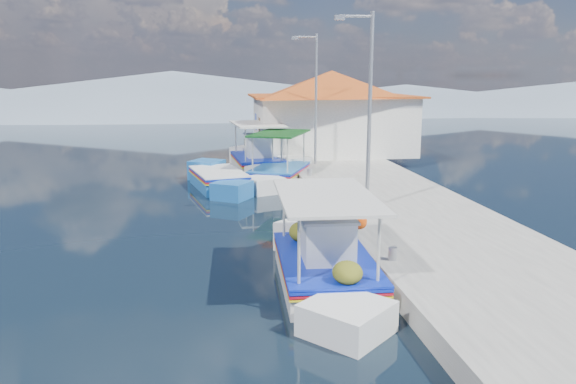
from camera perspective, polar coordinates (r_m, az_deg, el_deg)
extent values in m
plane|color=black|center=(15.28, -6.73, -5.76)|extent=(160.00, 160.00, 0.00)
cube|color=#AFAEA4|center=(21.88, 8.57, 0.28)|extent=(5.00, 44.00, 0.50)
cylinder|color=#A5A8AD|center=(12.85, 10.77, -6.29)|extent=(0.20, 0.20, 0.30)
cylinder|color=#A5A8AD|center=(17.49, 5.63, -1.25)|extent=(0.20, 0.20, 0.30)
cylinder|color=#A5A8AD|center=(23.25, 2.25, 2.10)|extent=(0.20, 0.20, 0.30)
cylinder|color=#A5A8AD|center=(29.11, 0.21, 4.10)|extent=(0.20, 0.20, 0.30)
cube|color=white|center=(12.63, 3.83, -8.62)|extent=(2.10, 3.93, 0.85)
cube|color=white|center=(14.96, 1.52, -4.86)|extent=(1.99, 1.99, 0.93)
cube|color=white|center=(10.42, 7.15, -13.30)|extent=(1.94, 1.94, 0.80)
cube|color=#0D25AC|center=(12.49, 3.86, -6.94)|extent=(2.17, 4.05, 0.05)
cube|color=#B70F21|center=(12.52, 3.85, -7.25)|extent=(2.17, 4.05, 0.04)
cube|color=yellow|center=(12.54, 3.85, -7.52)|extent=(2.17, 4.05, 0.04)
cube|color=#0D25AC|center=(12.47, 3.86, -6.67)|extent=(2.19, 4.01, 0.04)
cube|color=brown|center=(12.48, 3.86, -6.79)|extent=(1.94, 3.85, 0.04)
cube|color=white|center=(12.09, 4.19, -4.99)|extent=(1.12, 1.20, 0.98)
cube|color=silver|center=(11.95, 4.23, -2.66)|extent=(1.22, 1.29, 0.05)
cylinder|color=beige|center=(13.66, -0.91, -2.00)|extent=(0.06, 0.06, 1.42)
cylinder|color=beige|center=(13.98, 5.45, -1.72)|extent=(0.06, 0.06, 1.42)
cylinder|color=beige|center=(10.59, 1.87, -6.17)|extent=(0.06, 0.06, 1.42)
cylinder|color=beige|center=(11.00, 9.91, -5.64)|extent=(0.06, 0.06, 1.42)
cube|color=silver|center=(12.10, 3.96, -0.39)|extent=(2.20, 3.94, 0.06)
ellipsoid|color=#424412|center=(13.49, 1.15, -4.19)|extent=(0.68, 0.74, 0.51)
ellipsoid|color=#424412|center=(14.05, 3.30, -3.72)|extent=(0.57, 0.63, 0.43)
ellipsoid|color=#424412|center=(11.00, 6.79, -8.23)|extent=(0.60, 0.67, 0.45)
sphere|color=#EC4807|center=(13.01, 7.16, -3.00)|extent=(0.36, 0.36, 0.36)
cube|color=white|center=(24.37, -0.87, 1.51)|extent=(3.09, 3.96, 0.90)
cube|color=white|center=(26.40, -3.40, 2.54)|extent=(1.77, 1.77, 0.99)
cube|color=white|center=(22.45, 2.00, 0.60)|extent=(1.72, 1.72, 0.85)
cube|color=#0D25AC|center=(24.30, -0.87, 2.47)|extent=(3.18, 4.08, 0.06)
cube|color=#B70F21|center=(24.32, -0.87, 2.29)|extent=(3.18, 4.08, 0.05)
cube|color=yellow|center=(24.33, -0.87, 2.14)|extent=(3.18, 4.08, 0.04)
cube|color=#1D62AE|center=(24.29, -0.87, 2.62)|extent=(3.19, 4.06, 0.05)
cube|color=brown|center=(24.30, -0.87, 2.56)|extent=(2.93, 3.84, 0.05)
cylinder|color=beige|center=(25.12, -4.04, 4.58)|extent=(0.07, 0.07, 1.51)
cylinder|color=beige|center=(25.82, -1.04, 4.80)|extent=(0.07, 0.07, 1.51)
cylinder|color=beige|center=(22.55, -0.70, 3.76)|extent=(0.07, 0.07, 1.51)
cylinder|color=beige|center=(23.32, 2.53, 4.02)|extent=(0.07, 0.07, 1.51)
cube|color=#0C3F13|center=(24.10, -0.89, 6.09)|extent=(3.18, 4.00, 0.07)
cube|color=#1D62AE|center=(23.24, -7.19, 0.92)|extent=(2.48, 3.68, 0.94)
cube|color=#1D62AE|center=(25.39, -6.13, 2.16)|extent=(1.77, 1.77, 1.04)
cube|color=#1D62AE|center=(21.16, -8.44, -0.21)|extent=(1.72, 1.72, 0.89)
cube|color=#0D25AC|center=(23.17, -7.22, 1.98)|extent=(2.56, 3.79, 0.06)
cube|color=#B70F21|center=(23.18, -7.22, 1.79)|extent=(2.56, 3.79, 0.05)
cube|color=yellow|center=(23.19, -7.21, 1.62)|extent=(2.56, 3.79, 0.04)
cube|color=white|center=(23.15, -7.23, 2.15)|extent=(2.57, 3.76, 0.05)
cube|color=brown|center=(23.16, -7.22, 2.08)|extent=(2.33, 3.59, 0.05)
cube|color=white|center=(27.31, -3.16, 2.65)|extent=(2.46, 4.23, 0.96)
cube|color=white|center=(29.97, -3.12, 3.72)|extent=(2.14, 2.14, 1.06)
cube|color=white|center=(24.73, -3.21, 1.67)|extent=(2.08, 2.08, 0.91)
cube|color=#0D25AC|center=(27.25, -3.17, 3.57)|extent=(2.54, 4.35, 0.06)
cube|color=#B70F21|center=(27.26, -3.17, 3.41)|extent=(2.54, 4.35, 0.05)
cube|color=yellow|center=(27.27, -3.17, 3.26)|extent=(2.54, 4.35, 0.04)
cube|color=#0D25AC|center=(27.24, -3.17, 3.72)|extent=(2.55, 4.32, 0.05)
cube|color=brown|center=(27.24, -3.17, 3.66)|extent=(2.29, 4.13, 0.05)
cube|color=white|center=(26.87, -3.19, 4.73)|extent=(1.27, 1.41, 1.11)
cube|color=silver|center=(26.80, -3.20, 5.95)|extent=(1.39, 1.52, 0.06)
cylinder|color=beige|center=(28.85, -4.85, 5.71)|extent=(0.07, 0.07, 1.61)
cylinder|color=beige|center=(28.83, -1.47, 5.74)|extent=(0.07, 0.07, 1.61)
cylinder|color=beige|center=(25.47, -5.13, 4.88)|extent=(0.07, 0.07, 1.61)
cylinder|color=beige|center=(25.45, -1.31, 4.92)|extent=(0.07, 0.07, 1.61)
cube|color=silver|center=(27.05, -3.21, 7.03)|extent=(2.57, 4.24, 0.07)
cube|color=white|center=(30.35, 4.47, 6.95)|extent=(8.00, 6.00, 3.00)
cube|color=#B15018|center=(30.26, 4.52, 9.88)|extent=(8.64, 6.48, 0.10)
pyramid|color=#B15018|center=(30.24, 4.54, 11.11)|extent=(10.49, 10.49, 1.40)
cube|color=brown|center=(28.83, -2.92, 5.71)|extent=(0.06, 1.00, 2.00)
cube|color=#0D25AC|center=(31.25, -3.32, 7.30)|extent=(0.06, 1.20, 0.90)
cylinder|color=#A5A8AD|center=(17.27, 8.44, 8.08)|extent=(0.12, 0.12, 6.00)
cylinder|color=#A5A8AD|center=(17.19, 7.06, 17.62)|extent=(1.00, 0.08, 0.08)
cube|color=#A5A8AD|center=(17.06, 5.35, 17.53)|extent=(0.30, 0.14, 0.14)
cylinder|color=#A5A8AD|center=(26.02, 2.90, 9.46)|extent=(0.12, 0.12, 6.00)
cylinder|color=#A5A8AD|center=(25.97, 1.84, 15.75)|extent=(1.00, 0.08, 0.08)
cube|color=#A5A8AD|center=(25.89, 0.71, 15.66)|extent=(0.30, 0.14, 0.14)
cone|color=gray|center=(70.76, -11.81, 9.95)|extent=(96.00, 96.00, 5.50)
cone|color=gray|center=(74.98, 12.07, 9.38)|extent=(76.80, 76.80, 3.80)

